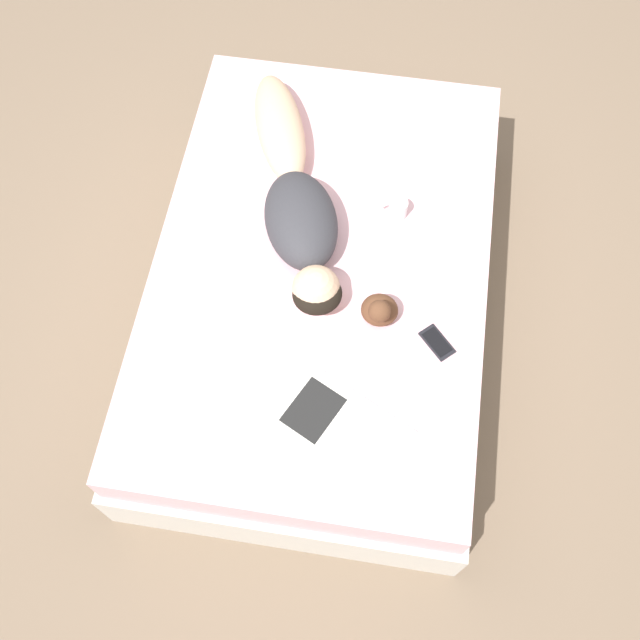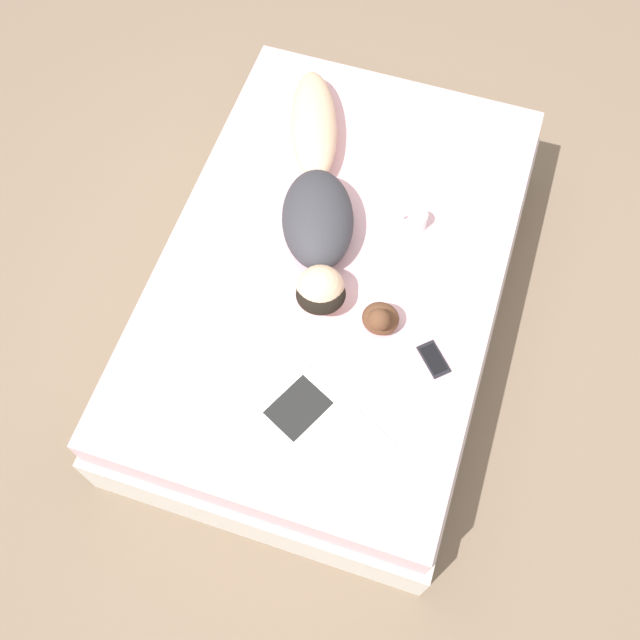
{
  "view_description": "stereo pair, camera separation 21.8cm",
  "coord_description": "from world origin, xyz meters",
  "views": [
    {
      "loc": [
        -0.26,
        1.68,
        3.37
      ],
      "look_at": [
        -0.04,
        0.32,
        0.6
      ],
      "focal_mm": 42.0,
      "sensor_mm": 36.0,
      "label": 1
    },
    {
      "loc": [
        -0.47,
        1.63,
        3.37
      ],
      "look_at": [
        -0.04,
        0.32,
        0.6
      ],
      "focal_mm": 42.0,
      "sensor_mm": 36.0,
      "label": 2
    }
  ],
  "objects": [
    {
      "name": "ground_plane",
      "position": [
        0.0,
        0.0,
        0.0
      ],
      "size": [
        12.0,
        12.0,
        0.0
      ],
      "primitive_type": "plane",
      "color": "#7A6651"
    },
    {
      "name": "person",
      "position": [
        0.15,
        -0.23,
        0.65
      ],
      "size": [
        0.66,
        1.33,
        0.22
      ],
      "rotation": [
        0.0,
        0.0,
        0.35
      ],
      "color": "#DBB28E",
      "rests_on": "bed"
    },
    {
      "name": "open_magazine",
      "position": [
        -0.19,
        0.75,
        0.56
      ],
      "size": [
        0.62,
        0.53,
        0.01
      ],
      "rotation": [
        0.0,
        0.0,
        -0.46
      ],
      "color": "silver",
      "rests_on": "bed"
    },
    {
      "name": "plush_toy",
      "position": [
        -0.28,
        0.25,
        0.64
      ],
      "size": [
        0.16,
        0.17,
        0.21
      ],
      "color": "brown",
      "rests_on": "bed"
    },
    {
      "name": "bed",
      "position": [
        0.0,
        0.0,
        0.27
      ],
      "size": [
        1.52,
        2.3,
        0.55
      ],
      "color": "beige",
      "rests_on": "ground_plane"
    },
    {
      "name": "coffee_mug",
      "position": [
        -0.3,
        -0.29,
        0.6
      ],
      "size": [
        0.12,
        0.08,
        0.09
      ],
      "color": "white",
      "rests_on": "bed"
    },
    {
      "name": "cell_phone",
      "position": [
        -0.54,
        0.32,
        0.56
      ],
      "size": [
        0.16,
        0.17,
        0.01
      ],
      "rotation": [
        0.0,
        0.0,
        0.75
      ],
      "color": "black",
      "rests_on": "bed"
    }
  ]
}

